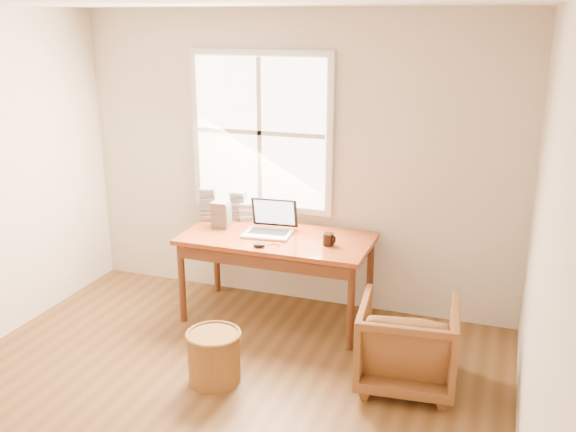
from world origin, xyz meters
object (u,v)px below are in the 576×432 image
desk (277,238)px  cd_stack_a (239,205)px  coffee_mug (328,239)px  wicker_stool (214,358)px  laptop (267,219)px  armchair (407,344)px

desk → cd_stack_a: 0.62m
desk → coffee_mug: (0.47, -0.06, 0.07)m
wicker_stool → coffee_mug: coffee_mug is taller
laptop → coffee_mug: size_ratio=4.09×
desk → armchair: (1.24, -0.69, -0.41)m
coffee_mug → wicker_stool: bearing=-99.4°
wicker_stool → laptop: laptop is taller
desk → armchair: bearing=-29.1°
wicker_stool → laptop: (-0.02, 1.11, 0.71)m
armchair → laptop: (-1.32, 0.69, 0.58)m
armchair → coffee_mug: coffee_mug is taller
desk → cd_stack_a: size_ratio=6.07×
desk → coffee_mug: size_ratio=16.04×
desk → laptop: (-0.09, -0.00, 0.17)m
armchair → wicker_stool: bearing=12.3°
armchair → laptop: laptop is taller
armchair → cd_stack_a: size_ratio=2.63×
cd_stack_a → coffee_mug: bearing=-23.0°
armchair → cd_stack_a: 2.10m
desk → wicker_stool: bearing=-93.4°
armchair → coffee_mug: (-0.77, 0.62, 0.48)m
armchair → wicker_stool: 1.38m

